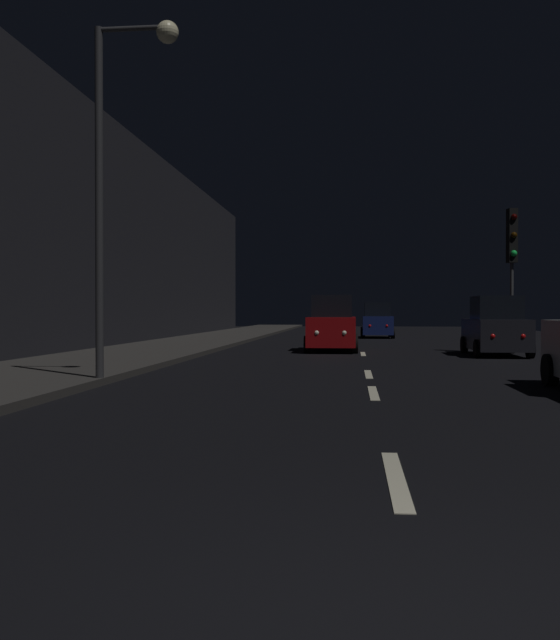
{
  "coord_description": "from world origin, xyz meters",
  "views": [
    {
      "loc": [
        -0.39,
        -3.23,
        1.48
      ],
      "look_at": [
        -2.06,
        13.03,
        1.28
      ],
      "focal_mm": 39.41,
      "sensor_mm": 36.0,
      "label": 1
    }
  ],
  "objects_px": {
    "car_approaching_headlights": "(332,326)",
    "car_distant_taillights": "(377,322)",
    "traffic_light_far_right": "(512,248)",
    "streetlamp_overhead": "(121,146)",
    "car_parked_right_far": "(495,328)"
  },
  "relations": [
    {
      "from": "streetlamp_overhead",
      "to": "car_parked_right_far",
      "type": "xyz_separation_m",
      "value": [
        9.35,
        10.55,
        -3.86
      ]
    },
    {
      "from": "car_parked_right_far",
      "to": "streetlamp_overhead",
      "type": "bearing_deg",
      "value": 138.43
    },
    {
      "from": "car_parked_right_far",
      "to": "car_approaching_headlights",
      "type": "bearing_deg",
      "value": 69.17
    },
    {
      "from": "traffic_light_far_right",
      "to": "car_approaching_headlights",
      "type": "height_order",
      "value": "traffic_light_far_right"
    },
    {
      "from": "car_distant_taillights",
      "to": "car_parked_right_far",
      "type": "height_order",
      "value": "car_parked_right_far"
    },
    {
      "from": "traffic_light_far_right",
      "to": "car_distant_taillights",
      "type": "bearing_deg",
      "value": -173.09
    },
    {
      "from": "traffic_light_far_right",
      "to": "car_approaching_headlights",
      "type": "xyz_separation_m",
      "value": [
        -6.33,
        0.87,
        -2.77
      ]
    },
    {
      "from": "streetlamp_overhead",
      "to": "car_parked_right_far",
      "type": "distance_m",
      "value": 14.61
    },
    {
      "from": "car_distant_taillights",
      "to": "streetlamp_overhead",
      "type": "bearing_deg",
      "value": 167.17
    },
    {
      "from": "car_approaching_headlights",
      "to": "car_distant_taillights",
      "type": "distance_m",
      "value": 13.74
    },
    {
      "from": "car_distant_taillights",
      "to": "car_parked_right_far",
      "type": "xyz_separation_m",
      "value": [
        3.38,
        -15.67,
        0.01
      ]
    },
    {
      "from": "traffic_light_far_right",
      "to": "streetlamp_overhead",
      "type": "distance_m",
      "value": 15.59
    },
    {
      "from": "streetlamp_overhead",
      "to": "car_distant_taillights",
      "type": "xyz_separation_m",
      "value": [
        5.97,
        26.22,
        -3.87
      ]
    },
    {
      "from": "streetlamp_overhead",
      "to": "car_distant_taillights",
      "type": "height_order",
      "value": "streetlamp_overhead"
    },
    {
      "from": "traffic_light_far_right",
      "to": "car_parked_right_far",
      "type": "xyz_separation_m",
      "value": [
        -0.8,
        -1.23,
        -2.81
      ]
    }
  ]
}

